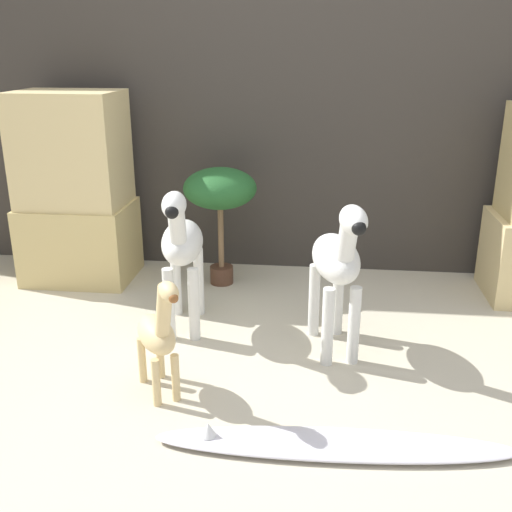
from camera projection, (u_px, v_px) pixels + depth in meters
ground_plane at (291, 408)px, 2.28m from camera, size 14.00×14.00×0.00m
wall_back at (310, 83)px, 3.40m from camera, size 6.40×0.08×2.20m
rock_pillar_left at (75, 192)px, 3.39m from camera, size 0.60×0.45×1.07m
zebra_right at (338, 263)px, 2.56m from camera, size 0.28×0.56×0.73m
zebra_left at (182, 246)px, 2.78m from camera, size 0.24×0.56×0.73m
giraffe_figurine at (158, 333)px, 2.29m from camera, size 0.29×0.37×0.54m
potted_palm_front at (220, 193)px, 3.30m from camera, size 0.41×0.41×0.67m
surfboard at (333, 444)px, 2.05m from camera, size 1.25×0.24×0.08m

